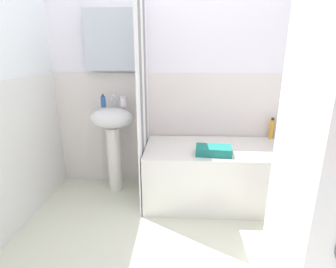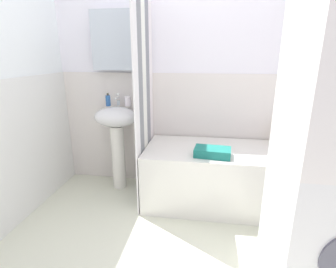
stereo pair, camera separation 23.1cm
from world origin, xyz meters
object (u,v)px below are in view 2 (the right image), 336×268
object	(u,v)px
soap_dispenser	(108,100)
bathtub	(229,177)
shampoo_bottle	(292,135)
towel_folded	(213,152)
body_wash_bottle	(279,132)
sink	(117,130)
toothbrush_cup	(128,101)
lotion_bottle	(303,134)

from	to	relation	value
soap_dispenser	bathtub	distance (m)	1.40
shampoo_bottle	towel_folded	world-z (taller)	shampoo_bottle
body_wash_bottle	towel_folded	distance (m)	0.80
bathtub	towel_folded	xyz separation A→B (m)	(-0.17, -0.18, 0.31)
sink	toothbrush_cup	distance (m)	0.31
body_wash_bottle	sink	bearing A→B (deg)	-175.21
toothbrush_cup	lotion_bottle	xyz separation A→B (m)	(1.71, 0.02, -0.28)
shampoo_bottle	towel_folded	xyz separation A→B (m)	(-0.76, -0.47, -0.05)
soap_dispenser	towel_folded	world-z (taller)	soap_dispenser
lotion_bottle	towel_folded	size ratio (longest dim) A/B	0.71
toothbrush_cup	shampoo_bottle	distance (m)	1.65
sink	soap_dispenser	xyz separation A→B (m)	(-0.09, 0.04, 0.29)
toothbrush_cup	bathtub	distance (m)	1.24
lotion_bottle	shampoo_bottle	xyz separation A→B (m)	(-0.09, 0.04, -0.02)
sink	towel_folded	distance (m)	1.02
shampoo_bottle	towel_folded	size ratio (longest dim) A/B	0.59
sink	toothbrush_cup	size ratio (longest dim) A/B	9.04
lotion_bottle	towel_folded	xyz separation A→B (m)	(-0.86, -0.43, -0.07)
body_wash_bottle	towel_folded	size ratio (longest dim) A/B	0.73
towel_folded	toothbrush_cup	bearing A→B (deg)	154.18
lotion_bottle	shampoo_bottle	bearing A→B (deg)	155.54
bathtub	lotion_bottle	world-z (taller)	lotion_bottle
bathtub	lotion_bottle	xyz separation A→B (m)	(0.68, 0.25, 0.38)
bathtub	body_wash_bottle	world-z (taller)	body_wash_bottle
shampoo_bottle	body_wash_bottle	world-z (taller)	body_wash_bottle
sink	soap_dispenser	distance (m)	0.31
lotion_bottle	towel_folded	world-z (taller)	lotion_bottle
soap_dispenser	towel_folded	distance (m)	1.17
toothbrush_cup	body_wash_bottle	bearing A→B (deg)	2.17
shampoo_bottle	body_wash_bottle	distance (m)	0.12
lotion_bottle	body_wash_bottle	size ratio (longest dim) A/B	0.98
soap_dispenser	toothbrush_cup	xyz separation A→B (m)	(0.19, 0.04, -0.01)
soap_dispenser	lotion_bottle	bearing A→B (deg)	1.63
sink	toothbrush_cup	world-z (taller)	toothbrush_cup
towel_folded	lotion_bottle	bearing A→B (deg)	26.75
bathtub	shampoo_bottle	bearing A→B (deg)	25.90
soap_dispenser	toothbrush_cup	bearing A→B (deg)	11.14
sink	lotion_bottle	bearing A→B (deg)	2.96
toothbrush_cup	bathtub	size ratio (longest dim) A/B	0.06
lotion_bottle	towel_folded	distance (m)	0.96
sink	toothbrush_cup	bearing A→B (deg)	36.09
towel_folded	soap_dispenser	bearing A→B (deg)	160.29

